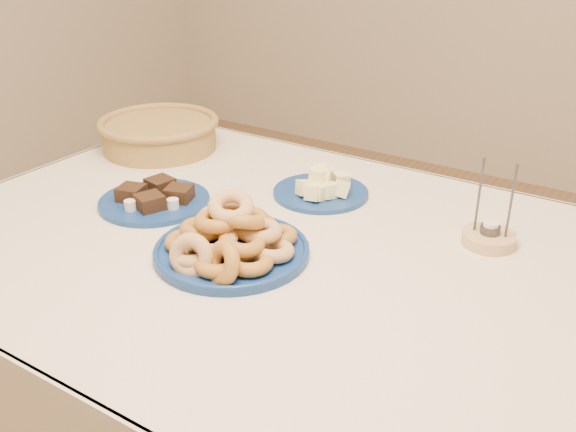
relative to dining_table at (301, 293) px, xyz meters
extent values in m
cylinder|color=brown|center=(-0.70, 0.40, -0.28)|extent=(0.06, 0.06, 0.72)
cube|color=silver|center=(0.00, 0.00, 0.10)|extent=(1.70, 1.10, 0.02)
cube|color=silver|center=(0.00, 0.55, -0.03)|extent=(1.70, 0.01, 0.28)
cube|color=silver|center=(-0.85, 0.00, -0.03)|extent=(0.01, 1.10, 0.28)
cylinder|color=navy|center=(-0.11, -0.10, 0.11)|extent=(0.33, 0.33, 0.02)
torus|color=navy|center=(-0.11, -0.10, 0.12)|extent=(0.33, 0.33, 0.01)
torus|color=#B07B49|center=(-0.02, -0.08, 0.14)|extent=(0.10, 0.10, 0.04)
torus|color=brown|center=(-0.05, -0.02, 0.14)|extent=(0.13, 0.13, 0.04)
torus|color=brown|center=(-0.11, -0.01, 0.14)|extent=(0.10, 0.10, 0.04)
torus|color=#B07B49|center=(-0.17, -0.02, 0.14)|extent=(0.10, 0.10, 0.03)
torus|color=brown|center=(-0.20, -0.08, 0.14)|extent=(0.10, 0.11, 0.04)
torus|color=brown|center=(-0.19, -0.14, 0.14)|extent=(0.10, 0.10, 0.03)
torus|color=#B07B49|center=(-0.14, -0.18, 0.14)|extent=(0.12, 0.11, 0.04)
torus|color=brown|center=(-0.08, -0.18, 0.14)|extent=(0.11, 0.11, 0.03)
torus|color=brown|center=(-0.03, -0.14, 0.14)|extent=(0.13, 0.13, 0.03)
torus|color=#B07B49|center=(-0.06, -0.07, 0.16)|extent=(0.13, 0.13, 0.03)
torus|color=brown|center=(-0.11, -0.04, 0.16)|extent=(0.13, 0.13, 0.04)
torus|color=#B07B49|center=(-0.16, -0.07, 0.16)|extent=(0.11, 0.11, 0.04)
torus|color=brown|center=(-0.16, -0.12, 0.16)|extent=(0.12, 0.12, 0.04)
torus|color=#B07B49|center=(-0.11, -0.15, 0.16)|extent=(0.11, 0.11, 0.05)
torus|color=brown|center=(-0.06, -0.12, 0.16)|extent=(0.10, 0.10, 0.04)
torus|color=brown|center=(-0.08, -0.09, 0.19)|extent=(0.12, 0.12, 0.06)
torus|color=#B07B49|center=(-0.12, -0.07, 0.19)|extent=(0.11, 0.11, 0.03)
torus|color=brown|center=(-0.12, -0.12, 0.19)|extent=(0.13, 0.13, 0.04)
torus|color=#B07B49|center=(-0.10, -0.10, 0.22)|extent=(0.13, 0.13, 0.06)
torus|color=#B07B49|center=(-0.12, -0.20, 0.15)|extent=(0.10, 0.07, 0.10)
torus|color=brown|center=(-0.05, -0.19, 0.15)|extent=(0.11, 0.09, 0.10)
cylinder|color=navy|center=(-0.11, 0.27, 0.11)|extent=(0.30, 0.30, 0.01)
cube|color=#F2F399|center=(-0.08, 0.31, 0.14)|extent=(0.05, 0.05, 0.04)
cube|color=#F2F399|center=(-0.11, 0.26, 0.16)|extent=(0.05, 0.05, 0.04)
cube|color=#F2F399|center=(-0.14, 0.30, 0.14)|extent=(0.04, 0.05, 0.05)
cube|color=#F2F399|center=(-0.07, 0.24, 0.14)|extent=(0.05, 0.05, 0.04)
cube|color=#F2F399|center=(-0.10, 0.26, 0.16)|extent=(0.05, 0.06, 0.05)
cube|color=#F2F399|center=(-0.11, 0.26, 0.16)|extent=(0.05, 0.05, 0.04)
cube|color=#F2F399|center=(-0.05, 0.27, 0.14)|extent=(0.05, 0.06, 0.05)
cube|color=#F2F399|center=(-0.11, 0.27, 0.16)|extent=(0.05, 0.05, 0.05)
cube|color=#F2F399|center=(-0.13, 0.23, 0.14)|extent=(0.05, 0.06, 0.05)
cube|color=#F2F399|center=(-0.10, 0.25, 0.16)|extent=(0.04, 0.04, 0.04)
cube|color=#F2F399|center=(-0.10, 0.21, 0.14)|extent=(0.04, 0.04, 0.05)
cube|color=#F2F399|center=(-0.11, 0.28, 0.16)|extent=(0.06, 0.05, 0.05)
cube|color=#F2F399|center=(-0.14, 0.33, 0.14)|extent=(0.05, 0.05, 0.05)
cube|color=#F2F399|center=(-0.09, 0.22, 0.14)|extent=(0.04, 0.04, 0.04)
cylinder|color=navy|center=(-0.42, 0.00, 0.11)|extent=(0.28, 0.28, 0.01)
cube|color=black|center=(-0.46, -0.03, 0.14)|extent=(0.07, 0.07, 0.03)
cube|color=black|center=(-0.39, -0.04, 0.14)|extent=(0.08, 0.08, 0.03)
cube|color=black|center=(-0.44, 0.05, 0.14)|extent=(0.07, 0.07, 0.03)
cube|color=black|center=(-0.36, 0.03, 0.14)|extent=(0.07, 0.07, 0.03)
cylinder|color=silver|center=(-0.49, 0.03, 0.13)|extent=(0.03, 0.03, 0.02)
cylinder|color=silver|center=(-0.42, -0.07, 0.13)|extent=(0.03, 0.03, 0.02)
cylinder|color=silver|center=(-0.34, -0.01, 0.13)|extent=(0.03, 0.03, 0.02)
cylinder|color=olive|center=(-0.68, 0.30, 0.15)|extent=(0.34, 0.34, 0.08)
torus|color=olive|center=(-0.68, 0.30, 0.19)|extent=(0.36, 0.36, 0.02)
cylinder|color=tan|center=(0.32, 0.24, 0.12)|extent=(0.12, 0.12, 0.03)
cylinder|color=#3F3F44|center=(0.32, 0.24, 0.14)|extent=(0.04, 0.04, 0.02)
cylinder|color=white|center=(0.32, 0.24, 0.15)|extent=(0.03, 0.03, 0.01)
cylinder|color=#3F3F44|center=(0.29, 0.24, 0.21)|extent=(0.01, 0.01, 0.16)
cylinder|color=#3F3F44|center=(0.35, 0.24, 0.21)|extent=(0.01, 0.01, 0.16)
camera|label=1|loc=(0.61, -1.00, 0.75)|focal=40.00mm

